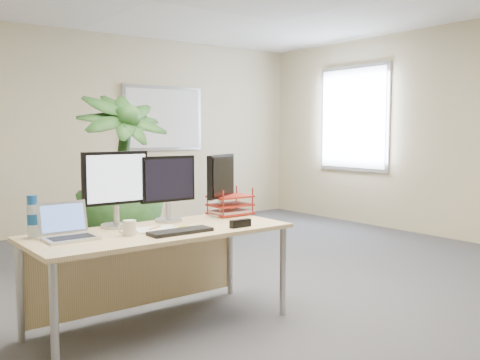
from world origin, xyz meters
TOP-DOWN VIEW (x-y plane):
  - floor at (0.00, 0.00)m, footprint 8.00×8.00m
  - back_wall at (0.00, 4.00)m, footprint 7.00×0.04m
  - whiteboard at (1.20, 3.97)m, footprint 1.30×0.04m
  - window at (3.47, 2.30)m, footprint 0.04×1.30m
  - desk at (-0.93, 0.27)m, footprint 1.80×0.78m
  - floor_plant at (-0.50, 1.74)m, footprint 0.89×0.89m
  - monitor_left at (-1.13, 0.44)m, footprint 0.48×0.22m
  - monitor_right at (-0.71, 0.43)m, footprint 0.44×0.20m
  - monitor_dark at (-0.25, 0.41)m, footprint 0.40×0.26m
  - laptop at (-1.54, 0.26)m, footprint 0.32×0.28m
  - keyboard at (-0.88, -0.02)m, footprint 0.44×0.15m
  - coffee_mug at (-1.18, 0.12)m, footprint 0.13×0.09m
  - spiral_notebook at (-0.95, 0.17)m, footprint 0.32×0.26m
  - orange_pen at (-0.96, 0.18)m, footprint 0.13×0.08m
  - yellow_highlighter at (-0.79, 0.14)m, footprint 0.12×0.05m
  - water_bottle at (-1.70, 0.42)m, footprint 0.07×0.07m
  - letter_tray at (-0.16, 0.41)m, footprint 0.32×0.25m
  - stapler at (-0.43, -0.08)m, footprint 0.16×0.05m

SIDE VIEW (x-z plane):
  - floor at x=0.00m, z-range 0.00..0.00m
  - desk at x=-0.93m, z-range 0.20..0.89m
  - spiral_notebook at x=-0.95m, z-range 0.69..0.70m
  - yellow_highlighter at x=-0.79m, z-range 0.69..0.70m
  - keyboard at x=-0.88m, z-range 0.69..0.71m
  - orange_pen at x=-0.96m, z-range 0.70..0.71m
  - stapler at x=-0.43m, z-range 0.69..0.74m
  - coffee_mug at x=-1.18m, z-range 0.69..0.79m
  - laptop at x=-1.54m, z-range 0.63..0.86m
  - floor_plant at x=-0.50m, z-range 0.00..1.50m
  - letter_tray at x=-0.16m, z-range 0.68..0.83m
  - water_bottle at x=-1.70m, z-range 0.68..0.95m
  - monitor_dark at x=-0.25m, z-range 0.72..1.21m
  - monitor_right at x=-0.71m, z-range 0.72..1.21m
  - monitor_left at x=-1.13m, z-range 0.73..1.26m
  - back_wall at x=0.00m, z-range 0.00..2.70m
  - whiteboard at x=1.20m, z-range 1.07..2.02m
  - window at x=3.47m, z-range 0.77..2.33m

